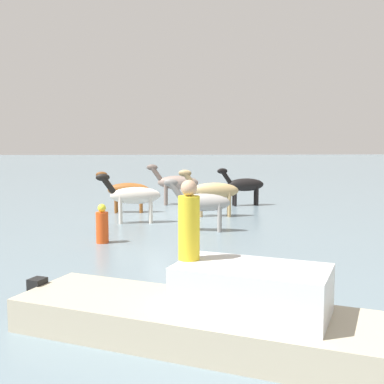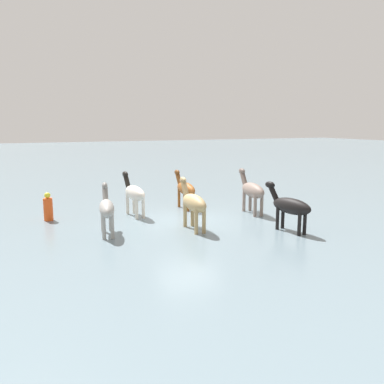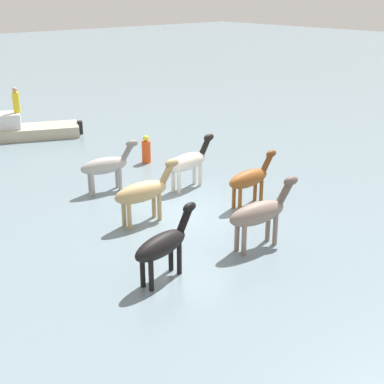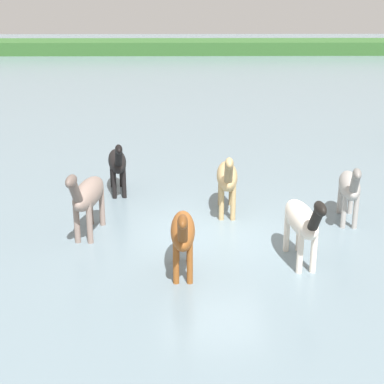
{
  "view_description": "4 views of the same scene",
  "coord_description": "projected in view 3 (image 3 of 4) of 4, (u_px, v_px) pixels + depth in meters",
  "views": [
    {
      "loc": [
        19.34,
        -0.28,
        3.02
      ],
      "look_at": [
        0.35,
        0.56,
        0.95
      ],
      "focal_mm": 46.32,
      "sensor_mm": 36.0,
      "label": 1
    },
    {
      "loc": [
        6.13,
        14.12,
        3.83
      ],
      "look_at": [
        -0.45,
        -0.6,
        1.02
      ],
      "focal_mm": 36.76,
      "sensor_mm": 36.0,
      "label": 2
    },
    {
      "loc": [
        -11.73,
        10.08,
        6.71
      ],
      "look_at": [
        -0.49,
        0.2,
        0.94
      ],
      "focal_mm": 49.82,
      "sensor_mm": 36.0,
      "label": 3
    },
    {
      "loc": [
        -0.73,
        -12.73,
        5.5
      ],
      "look_at": [
        -0.54,
        0.78,
        0.8
      ],
      "focal_mm": 53.53,
      "sensor_mm": 36.0,
      "label": 4
    }
  ],
  "objects": [
    {
      "name": "buoy_channel_marker",
      "position": [
        146.0,
        150.0,
        21.63
      ],
      "size": [
        0.36,
        0.36,
        1.14
      ],
      "color": "#E54C19",
      "rests_on": "ground_plane"
    },
    {
      "name": "horse_chestnut_trailing",
      "position": [
        163.0,
        244.0,
        12.78
      ],
      "size": [
        0.79,
        2.2,
        1.7
      ],
      "rotation": [
        0.0,
        0.0,
        4.88
      ],
      "color": "black",
      "rests_on": "ground_plane"
    },
    {
      "name": "boat_launch_far",
      "position": [
        11.0,
        132.0,
        25.13
      ],
      "size": [
        4.02,
        6.11,
        1.38
      ],
      "rotation": [
        0.0,
        0.0,
        1.14
      ],
      "color": "#B7AD93",
      "rests_on": "ground_plane"
    },
    {
      "name": "horse_dun_straggler",
      "position": [
        188.0,
        162.0,
        18.7
      ],
      "size": [
        0.68,
        2.3,
        1.78
      ],
      "rotation": [
        0.0,
        0.0,
        4.8
      ],
      "color": "silver",
      "rests_on": "ground_plane"
    },
    {
      "name": "person_helmsman_aft",
      "position": [
        16.0,
        101.0,
        24.71
      ],
      "size": [
        0.32,
        0.32,
        1.19
      ],
      "color": "yellow",
      "rests_on": "boat_launch_far"
    },
    {
      "name": "horse_pinto_flank",
      "position": [
        260.0,
        213.0,
        14.37
      ],
      "size": [
        0.77,
        2.39,
        1.84
      ],
      "rotation": [
        0.0,
        0.0,
        4.59
      ],
      "color": "gray",
      "rests_on": "ground_plane"
    },
    {
      "name": "horse_dark_mare",
      "position": [
        106.0,
        166.0,
        18.43
      ],
      "size": [
        0.78,
        2.21,
        1.71
      ],
      "rotation": [
        0.0,
        0.0,
        4.55
      ],
      "color": "#9E9993",
      "rests_on": "ground_plane"
    },
    {
      "name": "horse_gray_outer",
      "position": [
        144.0,
        192.0,
        15.9
      ],
      "size": [
        0.61,
        2.33,
        1.82
      ],
      "rotation": [
        0.0,
        0.0,
        4.67
      ],
      "color": "tan",
      "rests_on": "ground_plane"
    },
    {
      "name": "ground_plane",
      "position": [
        186.0,
        214.0,
        16.84
      ],
      "size": [
        144.39,
        144.39,
        0.0
      ],
      "primitive_type": "plane",
      "color": "slate"
    },
    {
      "name": "horse_mid_herd",
      "position": [
        250.0,
        178.0,
        17.24
      ],
      "size": [
        0.5,
        2.15,
        1.68
      ],
      "rotation": [
        0.0,
        0.0,
        4.71
      ],
      "color": "brown",
      "rests_on": "ground_plane"
    }
  ]
}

